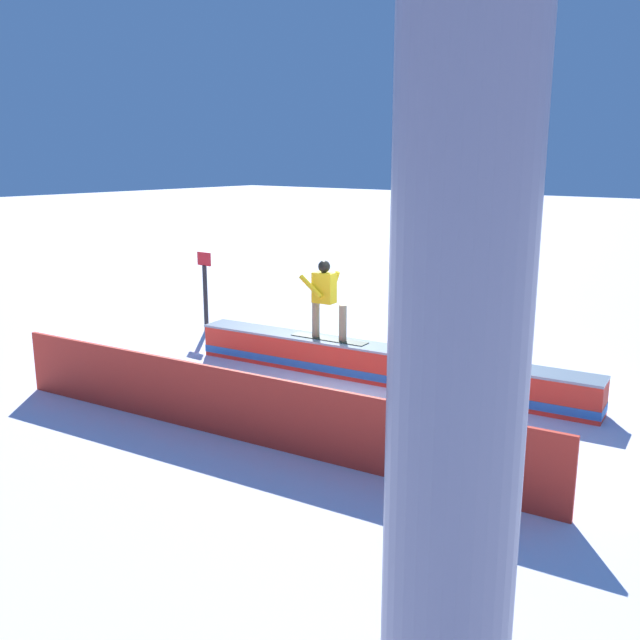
% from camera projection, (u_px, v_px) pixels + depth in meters
% --- Properties ---
extents(ground_plane, '(120.00, 120.00, 0.00)m').
position_uv_depth(ground_plane, '(380.00, 381.00, 12.49)').
color(ground_plane, white).
extents(grind_box, '(7.52, 1.56, 0.63)m').
position_uv_depth(grind_box, '(380.00, 366.00, 12.42)').
color(grind_box, red).
rests_on(grind_box, ground_plane).
extents(snowboarder, '(1.53, 0.49, 1.45)m').
position_uv_depth(snowboarder, '(326.00, 297.00, 12.73)').
color(snowboarder, black).
rests_on(snowboarder, grind_box).
extents(safety_fence, '(8.77, 1.18, 1.01)m').
position_uv_depth(safety_fence, '(245.00, 407.00, 9.75)').
color(safety_fence, red).
rests_on(safety_fence, ground_plane).
extents(trail_marker, '(0.40, 0.10, 1.80)m').
position_uv_depth(trail_marker, '(205.00, 289.00, 15.90)').
color(trail_marker, '#262628').
rests_on(trail_marker, ground_plane).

